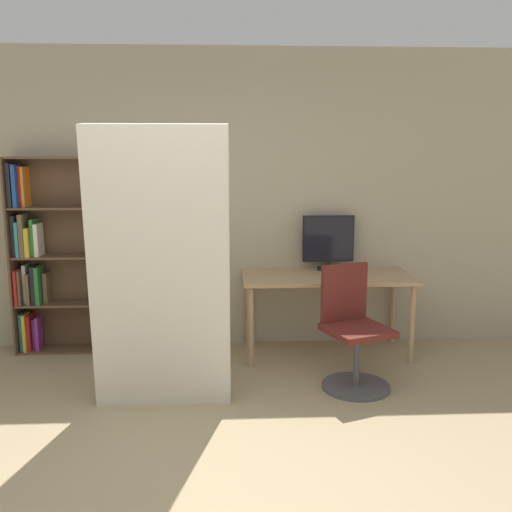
# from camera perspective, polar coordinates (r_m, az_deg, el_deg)

# --- Properties ---
(wall_back) EXTENTS (8.00, 0.06, 2.70)m
(wall_back) POSITION_cam_1_polar(r_m,az_deg,el_deg) (5.25, -4.56, 5.56)
(wall_back) COLOR tan
(wall_back) RESTS_ON ground
(desk) EXTENTS (1.49, 0.69, 0.72)m
(desk) POSITION_cam_1_polar(r_m,az_deg,el_deg) (5.06, 7.11, -2.80)
(desk) COLOR tan
(desk) RESTS_ON ground
(monitor) EXTENTS (0.47, 0.20, 0.50)m
(monitor) POSITION_cam_1_polar(r_m,az_deg,el_deg) (5.23, 7.24, 1.46)
(monitor) COLOR black
(monitor) RESTS_ON desk
(office_chair) EXTENTS (0.57, 0.57, 0.94)m
(office_chair) POSITION_cam_1_polar(r_m,az_deg,el_deg) (4.46, 9.69, -8.13)
(office_chair) COLOR #4C4C51
(office_chair) RESTS_ON ground
(bookshelf) EXTENTS (0.84, 0.28, 1.75)m
(bookshelf) POSITION_cam_1_polar(r_m,az_deg,el_deg) (5.42, -19.93, -0.20)
(bookshelf) COLOR brown
(bookshelf) RESTS_ON ground
(mattress_near) EXTENTS (0.96, 0.33, 1.97)m
(mattress_near) POSITION_cam_1_polar(r_m,az_deg,el_deg) (3.98, -9.48, -1.36)
(mattress_near) COLOR beige
(mattress_near) RESTS_ON ground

